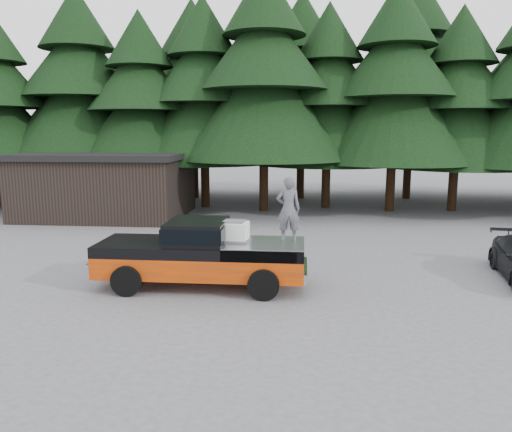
# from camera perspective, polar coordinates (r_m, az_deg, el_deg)

# --- Properties ---
(ground) EXTENTS (120.00, 120.00, 0.00)m
(ground) POSITION_cam_1_polar(r_m,az_deg,el_deg) (13.82, 0.29, -8.86)
(ground) COLOR #525255
(ground) RESTS_ON ground
(pickup_truck) EXTENTS (6.00, 2.04, 1.33)m
(pickup_truck) POSITION_cam_1_polar(r_m,az_deg,el_deg) (14.33, -6.24, -5.47)
(pickup_truck) COLOR #E03E00
(pickup_truck) RESTS_ON ground
(truck_cab) EXTENTS (1.66, 1.90, 0.59)m
(truck_cab) POSITION_cam_1_polar(r_m,az_deg,el_deg) (14.13, -6.71, -1.69)
(truck_cab) COLOR black
(truck_cab) RESTS_ON pickup_truck
(air_compressor) EXTENTS (0.82, 0.70, 0.52)m
(air_compressor) POSITION_cam_1_polar(r_m,az_deg,el_deg) (14.06, -2.51, -1.84)
(air_compressor) COLOR white
(air_compressor) RESTS_ON pickup_truck
(man_on_bed) EXTENTS (0.69, 0.48, 1.83)m
(man_on_bed) POSITION_cam_1_polar(r_m,az_deg,el_deg) (13.97, 3.72, 0.80)
(man_on_bed) COLOR #4D4D53
(man_on_bed) RESTS_ON pickup_truck
(utility_building) EXTENTS (8.40, 6.40, 3.30)m
(utility_building) POSITION_cam_1_polar(r_m,az_deg,el_deg) (27.17, -16.64, 3.51)
(utility_building) COLOR black
(utility_building) RESTS_ON ground
(treeline) EXTENTS (60.15, 16.05, 17.50)m
(treeline) POSITION_cam_1_polar(r_m,az_deg,el_deg) (30.44, 4.11, 15.93)
(treeline) COLOR black
(treeline) RESTS_ON ground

